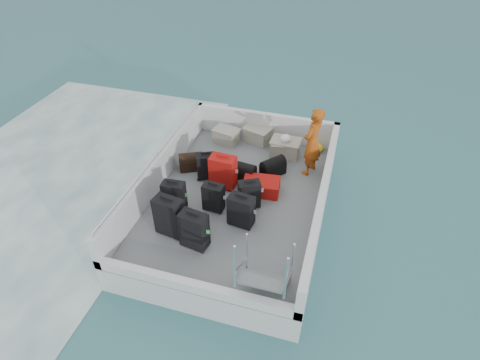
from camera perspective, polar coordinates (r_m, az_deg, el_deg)
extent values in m
plane|color=#15454C|center=(8.81, -0.44, -5.52)|extent=(160.00, 160.00, 0.00)
plane|color=white|center=(10.89, -25.37, 0.00)|extent=(10.00, 10.00, 0.00)
cube|color=silver|center=(8.61, -0.45, -4.08)|extent=(3.60, 5.00, 0.60)
cube|color=slate|center=(8.40, -0.46, -2.52)|extent=(3.30, 4.70, 0.02)
cube|color=silver|center=(8.73, -11.41, 1.44)|extent=(0.14, 5.00, 0.70)
cube|color=silver|center=(7.95, 11.55, -2.83)|extent=(0.14, 5.00, 0.70)
cube|color=silver|center=(10.11, 3.58, 7.71)|extent=(3.60, 0.14, 0.70)
cube|color=silver|center=(6.76, -6.68, -14.78)|extent=(3.60, 0.14, 0.20)
cylinder|color=silver|center=(8.50, -11.74, 3.59)|extent=(0.04, 4.80, 0.04)
cube|color=black|center=(7.48, -10.02, -5.16)|extent=(0.56, 0.37, 0.80)
cube|color=black|center=(8.01, -9.33, -2.33)|extent=(0.46, 0.29, 0.66)
cube|color=black|center=(8.76, -4.79, 1.93)|extent=(0.49, 0.41, 0.61)
cube|color=black|center=(7.21, -6.54, -7.15)|extent=(0.53, 0.36, 0.75)
cube|color=black|center=(7.94, -3.79, -2.51)|extent=(0.42, 0.27, 0.61)
cube|color=#B2120D|center=(8.47, -2.43, 1.15)|extent=(0.56, 0.35, 0.74)
cube|color=black|center=(7.59, 0.17, -4.42)|extent=(0.51, 0.35, 0.66)
cube|color=black|center=(7.99, 1.33, -2.08)|extent=(0.50, 0.41, 0.60)
cube|color=#B2120D|center=(8.45, 3.05, -0.88)|extent=(0.81, 0.58, 0.30)
cube|color=gray|center=(10.00, -1.97, 6.22)|extent=(0.64, 0.51, 0.34)
cube|color=gray|center=(10.03, 2.50, 6.36)|extent=(0.71, 0.59, 0.37)
cube|color=gray|center=(9.56, 6.38, 4.36)|extent=(0.68, 0.53, 0.37)
cube|color=gray|center=(9.57, 6.46, 4.50)|extent=(0.66, 0.47, 0.39)
ellipsoid|color=yellow|center=(9.87, 10.96, 4.55)|extent=(0.28, 0.26, 0.22)
ellipsoid|color=white|center=(9.41, 6.50, 5.74)|extent=(0.24, 0.24, 0.18)
imported|color=orange|center=(8.78, 10.26, 5.34)|extent=(0.54, 0.67, 1.58)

